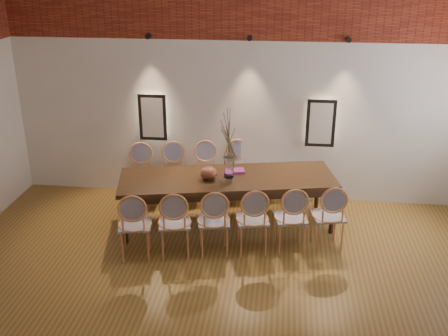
# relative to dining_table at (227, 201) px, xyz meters

# --- Properties ---
(wall_back) EXTENTS (7.00, 0.10, 4.00)m
(wall_back) POSITION_rel_dining_table_xyz_m (0.02, 1.06, 1.62)
(wall_back) COLOR silver
(wall_back) RESTS_ON ground
(niche_left) EXTENTS (0.36, 0.06, 0.66)m
(niche_left) POSITION_rel_dining_table_xyz_m (-1.28, 0.96, 0.93)
(niche_left) COLOR #FFEAC6
(niche_left) RESTS_ON wall_back
(niche_right) EXTENTS (0.36, 0.06, 0.66)m
(niche_right) POSITION_rel_dining_table_xyz_m (1.32, 0.96, 0.93)
(niche_right) COLOR #FFEAC6
(niche_right) RESTS_ON wall_back
(spot_fixture_left) EXTENTS (0.08, 0.10, 0.08)m
(spot_fixture_left) POSITION_rel_dining_table_xyz_m (-1.28, 0.93, 2.17)
(spot_fixture_left) COLOR black
(spot_fixture_left) RESTS_ON wall_back
(spot_fixture_mid) EXTENTS (0.08, 0.10, 0.08)m
(spot_fixture_mid) POSITION_rel_dining_table_xyz_m (0.22, 0.93, 2.17)
(spot_fixture_mid) COLOR black
(spot_fixture_mid) RESTS_ON wall_back
(spot_fixture_right) EXTENTS (0.08, 0.10, 0.08)m
(spot_fixture_right) POSITION_rel_dining_table_xyz_m (1.62, 0.93, 2.17)
(spot_fixture_right) COLOR black
(spot_fixture_right) RESTS_ON wall_back
(dining_table) EXTENTS (3.17, 1.58, 0.75)m
(dining_table) POSITION_rel_dining_table_xyz_m (0.00, 0.00, 0.00)
(dining_table) COLOR #352011
(dining_table) RESTS_ON floor
(chair_near_a) EXTENTS (0.52, 0.52, 0.94)m
(chair_near_a) POSITION_rel_dining_table_xyz_m (-1.08, -1.01, 0.09)
(chair_near_a) COLOR tan
(chair_near_a) RESTS_ON floor
(chair_near_b) EXTENTS (0.52, 0.52, 0.94)m
(chair_near_b) POSITION_rel_dining_table_xyz_m (-0.58, -0.91, 0.09)
(chair_near_b) COLOR tan
(chair_near_b) RESTS_ON floor
(chair_near_c) EXTENTS (0.52, 0.52, 0.94)m
(chair_near_c) POSITION_rel_dining_table_xyz_m (-0.09, -0.80, 0.09)
(chair_near_c) COLOR tan
(chair_near_c) RESTS_ON floor
(chair_near_d) EXTENTS (0.52, 0.52, 0.94)m
(chair_near_d) POSITION_rel_dining_table_xyz_m (0.41, -0.70, 0.09)
(chair_near_d) COLOR tan
(chair_near_d) RESTS_ON floor
(chair_near_e) EXTENTS (0.52, 0.52, 0.94)m
(chair_near_e) POSITION_rel_dining_table_xyz_m (0.90, -0.59, 0.09)
(chair_near_e) COLOR tan
(chair_near_e) RESTS_ON floor
(chair_near_f) EXTENTS (0.52, 0.52, 0.94)m
(chair_near_f) POSITION_rel_dining_table_xyz_m (1.40, -0.49, 0.09)
(chair_near_f) COLOR tan
(chair_near_f) RESTS_ON floor
(chair_far_a) EXTENTS (0.52, 0.52, 0.94)m
(chair_far_a) POSITION_rel_dining_table_xyz_m (-1.40, 0.49, 0.09)
(chair_far_a) COLOR tan
(chair_far_a) RESTS_ON floor
(chair_far_b) EXTENTS (0.52, 0.52, 0.94)m
(chair_far_b) POSITION_rel_dining_table_xyz_m (-0.90, 0.59, 0.09)
(chair_far_b) COLOR tan
(chair_far_b) RESTS_ON floor
(chair_far_c) EXTENTS (0.52, 0.52, 0.94)m
(chair_far_c) POSITION_rel_dining_table_xyz_m (-0.41, 0.70, 0.09)
(chair_far_c) COLOR tan
(chair_far_c) RESTS_ON floor
(chair_far_d) EXTENTS (0.52, 0.52, 0.94)m
(chair_far_d) POSITION_rel_dining_table_xyz_m (0.09, 0.80, 0.09)
(chair_far_d) COLOR tan
(chair_far_d) RESTS_ON floor
(chair_far_e) EXTENTS (0.52, 0.52, 0.94)m
(chair_far_e) POSITION_rel_dining_table_xyz_m (0.58, 0.91, 0.09)
(chair_far_e) COLOR tan
(chair_far_e) RESTS_ON floor
(chair_far_f) EXTENTS (0.52, 0.52, 0.94)m
(chair_far_f) POSITION_rel_dining_table_xyz_m (1.08, 1.01, 0.09)
(chair_far_f) COLOR tan
(chair_far_f) RESTS_ON floor
(vase) EXTENTS (0.14, 0.14, 0.30)m
(vase) POSITION_rel_dining_table_xyz_m (0.02, 0.00, 0.53)
(vase) COLOR silver
(vase) RESTS_ON dining_table
(dried_branches) EXTENTS (0.50, 0.50, 0.70)m
(dried_branches) POSITION_rel_dining_table_xyz_m (0.02, 0.00, 0.98)
(dried_branches) COLOR brown
(dried_branches) RESTS_ON vase
(bowl) EXTENTS (0.24, 0.24, 0.18)m
(bowl) POSITION_rel_dining_table_xyz_m (-0.25, -0.10, 0.46)
(bowl) COLOR brown
(bowl) RESTS_ON dining_table
(book) EXTENTS (0.29, 0.23, 0.03)m
(book) POSITION_rel_dining_table_xyz_m (0.09, 0.20, 0.39)
(book) COLOR #932783
(book) RESTS_ON dining_table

